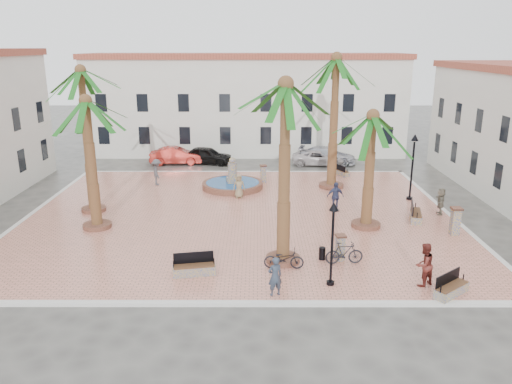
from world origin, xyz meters
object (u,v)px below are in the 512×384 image
(bench_e, at_px, (415,215))
(palm_e, at_px, (372,131))
(car_red, at_px, (176,156))
(car_white, at_px, (318,158))
(pedestrian_east, at_px, (441,201))
(bollard_e, at_px, (455,221))
(bicycle_b, at_px, (344,253))
(bollard_n, at_px, (263,173))
(bench_s, at_px, (194,269))
(pedestrian_fountain_b, at_px, (335,197))
(pedestrian_north, at_px, (157,172))
(palm_s, at_px, (285,105))
(car_silver, at_px, (327,155))
(bollard_se, at_px, (340,247))
(cyclist_a, at_px, (275,276))
(palm_sw, at_px, (87,117))
(palm_nw, at_px, (82,85))
(pedestrian_fountain_a, at_px, (239,186))
(palm_ne, at_px, (336,72))
(fountain, at_px, (233,184))
(litter_bin, at_px, (322,253))
(cyclist_b, at_px, (424,264))
(bench_ne, at_px, (341,172))
(lamppost_e, at_px, (413,156))
(bicycle_a, at_px, (284,259))
(car_black, at_px, (207,155))
(bench_se, at_px, (451,289))
(lamppost_s, at_px, (333,229))

(bench_e, bearing_deg, palm_e, 123.90)
(car_red, distance_m, car_white, 12.67)
(pedestrian_east, bearing_deg, bollard_e, 8.68)
(bollard_e, distance_m, bicycle_b, 7.78)
(bollard_n, bearing_deg, bench_s, -101.80)
(pedestrian_fountain_b, xyz_separation_m, pedestrian_north, (-12.41, 6.10, 0.04))
(palm_s, distance_m, car_silver, 23.25)
(car_silver, bearing_deg, bicycle_b, -170.98)
(bollard_se, xyz_separation_m, cyclist_a, (-3.28, -3.53, 0.17))
(palm_sw, relative_size, pedestrian_north, 3.87)
(palm_nw, distance_m, pedestrian_fountain_a, 11.82)
(palm_s, relative_size, palm_ne, 0.91)
(fountain, distance_m, bench_e, 13.29)
(bollard_n, relative_size, bollard_e, 0.87)
(bench_s, xyz_separation_m, litter_bin, (6.05, 1.71, 0.02))
(fountain, relative_size, bench_s, 2.21)
(palm_nw, bearing_deg, car_white, 40.18)
(cyclist_b, bearing_deg, car_red, -90.20)
(bollard_e, height_order, pedestrian_east, pedestrian_east)
(palm_sw, height_order, palm_s, palm_s)
(cyclist_b, distance_m, bicycle_b, 3.79)
(palm_e, bearing_deg, car_red, 129.35)
(bench_ne, bearing_deg, lamppost_e, -178.26)
(palm_nw, distance_m, bollard_se, 17.72)
(palm_s, xyz_separation_m, pedestrian_fountain_a, (-2.49, 10.52, -6.69))
(bench_s, distance_m, bicycle_a, 4.18)
(cyclist_b, bearing_deg, cyclist_a, -23.27)
(lamppost_e, xyz_separation_m, car_black, (-14.87, 11.31, -2.42))
(bollard_e, bearing_deg, bench_ne, 107.27)
(bench_e, xyz_separation_m, bench_ne, (-2.70, 10.81, -0.06))
(cyclist_b, xyz_separation_m, car_red, (-14.43, 23.82, -0.36))
(bicycle_b, distance_m, pedestrian_fountain_b, 8.06)
(palm_s, distance_m, cyclist_b, 9.20)
(bench_ne, height_order, cyclist_b, cyclist_b)
(lamppost_e, bearing_deg, bicycle_a, -129.82)
(palm_nw, bearing_deg, cyclist_a, -45.02)
(palm_nw, xyz_separation_m, bollard_n, (10.82, 6.89, -7.10))
(bench_se, height_order, pedestrian_north, pedestrian_north)
(palm_s, relative_size, car_silver, 1.74)
(car_white, bearing_deg, cyclist_b, -171.76)
(bench_s, distance_m, bench_se, 11.16)
(palm_e, xyz_separation_m, car_red, (-13.51, 16.48, -4.95))
(lamppost_e, relative_size, car_white, 0.98)
(palm_sw, xyz_separation_m, pedestrian_fountain_a, (7.96, 5.85, -5.55))
(bollard_se, relative_size, bollard_n, 0.98)
(pedestrian_fountain_a, height_order, pedestrian_fountain_b, pedestrian_fountain_b)
(pedestrian_fountain_a, bearing_deg, bicycle_b, -73.59)
(pedestrian_fountain_a, xyz_separation_m, car_white, (6.68, 10.47, -0.34))
(bollard_se, bearing_deg, cyclist_b, -39.21)
(car_black, bearing_deg, lamppost_s, -149.73)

